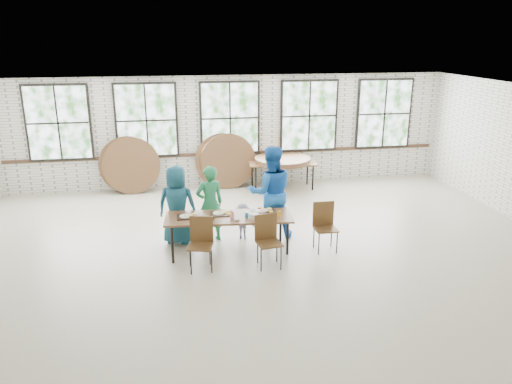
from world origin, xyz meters
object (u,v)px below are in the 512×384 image
at_px(dining_table, 229,219).
at_px(chair_near_right, 267,236).
at_px(storage_table, 282,164).
at_px(chair_near_left, 201,239).

height_order(dining_table, chair_near_right, chair_near_right).
bearing_deg(storage_table, chair_near_left, -114.61).
bearing_deg(dining_table, chair_near_left, -130.28).
bearing_deg(chair_near_left, dining_table, 58.61).
distance_m(chair_near_left, chair_near_right, 1.19).
relative_size(chair_near_left, storage_table, 0.51).
relative_size(chair_near_left, chair_near_right, 1.00).
bearing_deg(storage_table, dining_table, -111.71).
distance_m(chair_near_right, storage_table, 4.71).
relative_size(dining_table, chair_near_right, 2.59).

